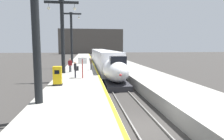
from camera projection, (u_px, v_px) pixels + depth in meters
ground_plane at (147, 128)px, 10.41m from camera, size 260.00×260.00×0.00m
platform_left at (81, 68)px, 34.17m from camera, size 4.80×110.00×1.05m
platform_right at (126, 68)px, 35.24m from camera, size 4.80×110.00×1.05m
platform_left_safety_stripe at (94, 65)px, 34.41m from camera, size 0.20×107.80×0.01m
rail_main_left at (99, 69)px, 37.37m from camera, size 0.08×110.00×0.12m
rail_main_right at (107, 69)px, 37.56m from camera, size 0.08×110.00×0.12m
highspeed_train_main at (103, 59)px, 35.85m from camera, size 2.92×37.22×3.60m
station_column_mid at (62, 30)px, 23.45m from camera, size 4.00×0.68×8.68m
station_column_far at (71, 33)px, 38.48m from camera, size 4.00×0.68×9.82m
passenger_near_edge at (91, 63)px, 27.22m from camera, size 0.26×0.57×1.69m
passenger_mid_platform at (70, 64)px, 24.97m from camera, size 0.54×0.34×1.69m
passenger_far_waiting at (75, 68)px, 20.31m from camera, size 0.26×0.57×1.69m
rolling_suitcase at (77, 68)px, 26.48m from camera, size 0.40×0.22×0.98m
ticket_machine_yellow at (58, 77)px, 16.45m from camera, size 0.76×0.62×1.60m
departure_info_board at (82, 64)px, 20.06m from camera, size 0.90×0.10×2.12m
terminus_back_wall at (91, 42)px, 109.94m from camera, size 36.00×2.00×14.00m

